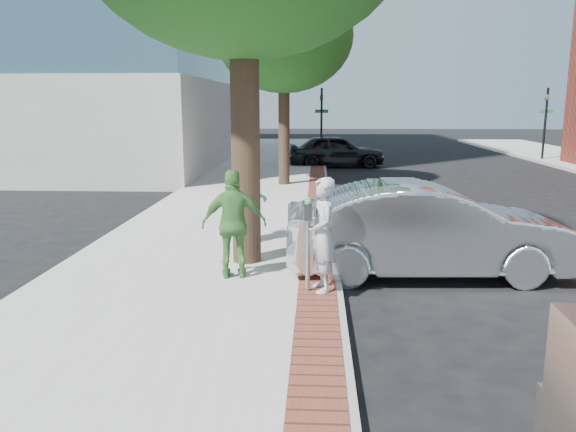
# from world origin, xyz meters

# --- Properties ---
(ground) EXTENTS (120.00, 120.00, 0.00)m
(ground) POSITION_xyz_m (0.00, 0.00, 0.00)
(ground) COLOR black
(ground) RESTS_ON ground
(sidewalk) EXTENTS (5.00, 60.00, 0.15)m
(sidewalk) POSITION_xyz_m (-1.50, 8.00, 0.07)
(sidewalk) COLOR #9E9991
(sidewalk) RESTS_ON ground
(brick_strip) EXTENTS (0.60, 60.00, 0.01)m
(brick_strip) POSITION_xyz_m (0.70, 8.00, 0.15)
(brick_strip) COLOR brown
(brick_strip) RESTS_ON sidewalk
(curb) EXTENTS (0.10, 60.00, 0.15)m
(curb) POSITION_xyz_m (1.05, 8.00, 0.07)
(curb) COLOR gray
(curb) RESTS_ON ground
(office_base) EXTENTS (18.20, 22.20, 4.00)m
(office_base) POSITION_xyz_m (-13.00, 22.00, 2.00)
(office_base) COLOR gray
(office_base) RESTS_ON ground
(signal_near) EXTENTS (0.70, 0.15, 3.80)m
(signal_near) POSITION_xyz_m (0.90, 22.00, 2.25)
(signal_near) COLOR black
(signal_near) RESTS_ON ground
(signal_far) EXTENTS (0.70, 0.15, 3.80)m
(signal_far) POSITION_xyz_m (12.50, 22.00, 2.25)
(signal_far) COLOR black
(signal_far) RESTS_ON ground
(tree_far) EXTENTS (4.80, 4.80, 7.14)m
(tree_far) POSITION_xyz_m (-0.50, 12.00, 5.30)
(tree_far) COLOR black
(tree_far) RESTS_ON sidewalk
(parking_meter) EXTENTS (0.12, 0.32, 1.47)m
(parking_meter) POSITION_xyz_m (0.55, 0.21, 1.21)
(parking_meter) COLOR gray
(parking_meter) RESTS_ON sidewalk
(person_gray) EXTENTS (0.57, 0.73, 1.78)m
(person_gray) POSITION_xyz_m (0.77, 0.26, 1.04)
(person_gray) COLOR #AAAAAF
(person_gray) RESTS_ON sidewalk
(person_officer) EXTENTS (0.95, 1.12, 2.01)m
(person_officer) POSITION_xyz_m (-0.75, 3.37, 1.16)
(person_officer) COLOR #88A2D3
(person_officer) RESTS_ON sidewalk
(person_green) EXTENTS (1.12, 0.58, 1.82)m
(person_green) POSITION_xyz_m (-0.68, 0.89, 1.06)
(person_green) COLOR #47843C
(person_green) RESTS_ON sidewalk
(sedan_silver) EXTENTS (5.09, 2.00, 1.65)m
(sedan_silver) POSITION_xyz_m (2.65, 1.63, 0.83)
(sedan_silver) COLOR silver
(sedan_silver) RESTS_ON ground
(bg_car) EXTENTS (4.74, 2.29, 1.56)m
(bg_car) POSITION_xyz_m (1.60, 18.93, 0.78)
(bg_car) COLOR black
(bg_car) RESTS_ON ground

